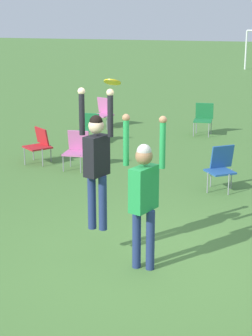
# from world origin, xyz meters

# --- Properties ---
(ground_plane) EXTENTS (120.00, 120.00, 0.00)m
(ground_plane) POSITION_xyz_m (0.00, 0.00, 0.00)
(ground_plane) COLOR #4C7A38
(person_jumping) EXTENTS (0.52, 0.41, 2.05)m
(person_jumping) POSITION_xyz_m (-0.67, -0.00, 1.47)
(person_jumping) COLOR navy
(person_jumping) RESTS_ON ground_plane
(person_defending) EXTENTS (0.60, 0.49, 2.16)m
(person_defending) POSITION_xyz_m (0.10, -0.27, 1.15)
(person_defending) COLOR navy
(person_defending) RESTS_ON ground_plane
(frisbee) EXTENTS (0.23, 0.22, 0.11)m
(frisbee) POSITION_xyz_m (-0.41, -0.04, 2.54)
(frisbee) COLOR yellow
(camping_chair_0) EXTENTS (0.67, 0.73, 0.89)m
(camping_chair_0) POSITION_xyz_m (-3.69, 8.82, 0.50)
(camping_chair_0) COLOR gray
(camping_chair_0) RESTS_ON ground_plane
(camping_chair_1) EXTENTS (0.52, 0.56, 0.86)m
(camping_chair_1) POSITION_xyz_m (-2.70, 4.21, 0.49)
(camping_chair_1) COLOR gray
(camping_chair_1) RESTS_ON ground_plane
(camping_chair_2) EXTENTS (0.55, 0.59, 0.90)m
(camping_chair_2) POSITION_xyz_m (-0.59, 8.65, 0.53)
(camping_chair_2) COLOR gray
(camping_chair_2) RESTS_ON ground_plane
(camping_chair_3) EXTENTS (0.68, 0.76, 0.88)m
(camping_chair_3) POSITION_xyz_m (0.61, 3.64, 0.50)
(camping_chair_3) COLOR gray
(camping_chair_3) RESTS_ON ground_plane
(camping_chair_4) EXTENTS (0.75, 0.83, 0.80)m
(camping_chair_4) POSITION_xyz_m (-3.75, 4.46, 0.46)
(camping_chair_4) COLOR gray
(camping_chair_4) RESTS_ON ground_plane
(camping_chair_5) EXTENTS (0.45, 0.49, 0.79)m
(camping_chair_5) POSITION_xyz_m (-3.32, 6.69, 0.47)
(camping_chair_5) COLOR gray
(camping_chair_5) RESTS_ON ground_plane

